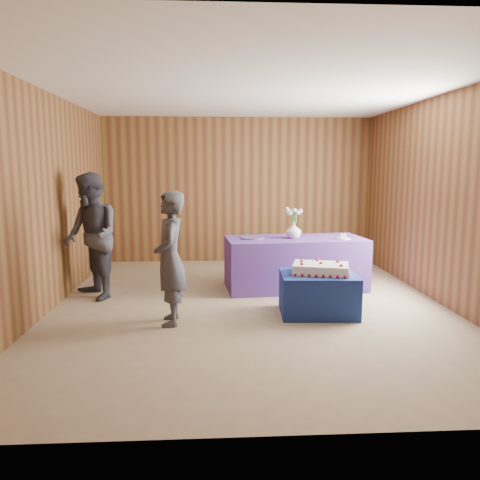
{
  "coord_description": "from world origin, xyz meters",
  "views": [
    {
      "loc": [
        -0.46,
        -5.85,
        1.76
      ],
      "look_at": [
        -0.12,
        0.1,
        0.84
      ],
      "focal_mm": 35.0,
      "sensor_mm": 36.0,
      "label": 1
    }
  ],
  "objects": [
    {
      "name": "plate",
      "position": [
        1.41,
        0.74,
        0.76
      ],
      "size": [
        0.22,
        0.22,
        0.01
      ],
      "primitive_type": "cylinder",
      "rotation": [
        0.0,
        0.0,
        -0.1
      ],
      "color": "white",
      "rests_on": "serving_table"
    },
    {
      "name": "serving_table",
      "position": [
        0.74,
        0.86,
        0.38
      ],
      "size": [
        2.07,
        1.07,
        0.75
      ],
      "primitive_type": "cube",
      "rotation": [
        0.0,
        0.0,
        0.08
      ],
      "color": "#573084",
      "rests_on": "ground"
    },
    {
      "name": "sheet_cake",
      "position": [
        0.83,
        -0.38,
        0.56
      ],
      "size": [
        0.78,
        0.63,
        0.16
      ],
      "rotation": [
        0.0,
        0.0,
        -0.27
      ],
      "color": "white",
      "rests_on": "cake_table"
    },
    {
      "name": "guest_left",
      "position": [
        -0.95,
        -0.66,
        0.76
      ],
      "size": [
        0.41,
        0.58,
        1.51
      ],
      "primitive_type": "imported",
      "rotation": [
        0.0,
        0.0,
        -1.49
      ],
      "color": "#373841",
      "rests_on": "ground"
    },
    {
      "name": "cake_table",
      "position": [
        0.8,
        -0.4,
        0.25
      ],
      "size": [
        0.94,
        0.76,
        0.5
      ],
      "primitive_type": "cube",
      "rotation": [
        0.0,
        0.0,
        -0.06
      ],
      "color": "navy",
      "rests_on": "ground"
    },
    {
      "name": "knife",
      "position": [
        1.49,
        0.61,
        0.75
      ],
      "size": [
        0.26,
        0.09,
        0.0
      ],
      "primitive_type": "cube",
      "rotation": [
        0.0,
        0.0,
        0.25
      ],
      "color": "#B8B8BD",
      "rests_on": "serving_table"
    },
    {
      "name": "guest_right",
      "position": [
        -2.1,
        0.46,
        0.86
      ],
      "size": [
        1.01,
        1.05,
        1.71
      ],
      "primitive_type": "imported",
      "rotation": [
        0.0,
        0.0,
        -0.96
      ],
      "color": "#32323C",
      "rests_on": "ground"
    },
    {
      "name": "room_shell",
      "position": [
        0.0,
        0.0,
        1.8
      ],
      "size": [
        5.04,
        6.04,
        2.72
      ],
      "color": "brown",
      "rests_on": "ground"
    },
    {
      "name": "cake_slice",
      "position": [
        1.41,
        0.73,
        0.8
      ],
      "size": [
        0.09,
        0.08,
        0.09
      ],
      "rotation": [
        0.0,
        0.0,
        -0.32
      ],
      "color": "white",
      "rests_on": "plate"
    },
    {
      "name": "flower_spray",
      "position": [
        0.71,
        0.84,
        1.14
      ],
      "size": [
        0.25,
        0.25,
        0.2
      ],
      "color": "#2B6026",
      "rests_on": "vase"
    },
    {
      "name": "ground",
      "position": [
        0.0,
        0.0,
        0.0
      ],
      "size": [
        6.0,
        6.0,
        0.0
      ],
      "primitive_type": "plane",
      "color": "gray",
      "rests_on": "ground"
    },
    {
      "name": "platter",
      "position": [
        0.11,
        0.84,
        0.76
      ],
      "size": [
        0.48,
        0.48,
        0.02
      ],
      "primitive_type": "cylinder",
      "rotation": [
        0.0,
        0.0,
        0.48
      ],
      "color": "#52458A",
      "rests_on": "serving_table"
    },
    {
      "name": "vase",
      "position": [
        0.71,
        0.84,
        0.87
      ],
      "size": [
        0.25,
        0.25,
        0.23
      ],
      "primitive_type": "imported",
      "rotation": [
        0.0,
        0.0,
        0.12
      ],
      "color": "silver",
      "rests_on": "serving_table"
    }
  ]
}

